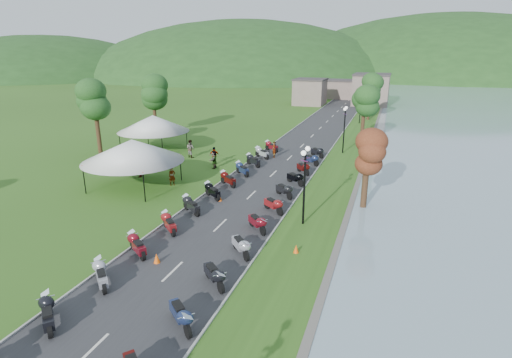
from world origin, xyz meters
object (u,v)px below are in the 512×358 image
(pedestrian_c, at_px, (140,177))
(vendor_tent_main, at_px, (134,163))
(pedestrian_b, at_px, (191,157))
(pedestrian_a, at_px, (173,185))

(pedestrian_c, bearing_deg, vendor_tent_main, 21.09)
(pedestrian_b, bearing_deg, vendor_tent_main, 110.85)
(pedestrian_a, relative_size, pedestrian_b, 0.84)
(vendor_tent_main, distance_m, pedestrian_b, 10.26)
(vendor_tent_main, distance_m, pedestrian_c, 3.38)
(pedestrian_c, bearing_deg, pedestrian_a, 67.91)
(vendor_tent_main, distance_m, pedestrian_a, 3.60)
(vendor_tent_main, height_order, pedestrian_c, vendor_tent_main)
(pedestrian_b, distance_m, pedestrian_c, 7.72)
(pedestrian_a, bearing_deg, pedestrian_c, 115.82)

